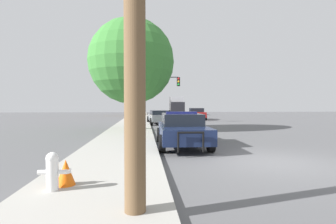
{
  "coord_description": "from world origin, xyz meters",
  "views": [
    {
      "loc": [
        -4.12,
        -7.83,
        1.83
      ],
      "look_at": [
        -1.72,
        18.27,
        1.08
      ],
      "focal_mm": 28.0,
      "sensor_mm": 36.0,
      "label": 1
    }
  ],
  "objects_px": {
    "traffic_light": "(159,89)",
    "box_truck": "(176,105)",
    "police_car": "(182,129)",
    "tree_sidewalk_far": "(134,88)",
    "car_background_midblock": "(159,117)",
    "fire_hydrant": "(52,170)",
    "car_background_oncoming": "(197,114)",
    "traffic_cone": "(66,172)",
    "tree_sidewalk_near": "(131,61)"
  },
  "relations": [
    {
      "from": "traffic_light",
      "to": "box_truck",
      "type": "relative_size",
      "value": 0.62
    },
    {
      "from": "police_car",
      "to": "tree_sidewalk_far",
      "type": "relative_size",
      "value": 0.67
    },
    {
      "from": "car_background_midblock",
      "to": "tree_sidewalk_far",
      "type": "bearing_deg",
      "value": 94.17
    },
    {
      "from": "police_car",
      "to": "box_truck",
      "type": "height_order",
      "value": "box_truck"
    },
    {
      "from": "police_car",
      "to": "tree_sidewalk_far",
      "type": "bearing_deg",
      "value": -82.75
    },
    {
      "from": "car_background_midblock",
      "to": "box_truck",
      "type": "relative_size",
      "value": 0.63
    },
    {
      "from": "fire_hydrant",
      "to": "traffic_light",
      "type": "distance_m",
      "value": 21.43
    },
    {
      "from": "police_car",
      "to": "car_background_oncoming",
      "type": "relative_size",
      "value": 1.19
    },
    {
      "from": "traffic_cone",
      "to": "box_truck",
      "type": "bearing_deg",
      "value": 79.58
    },
    {
      "from": "tree_sidewalk_near",
      "to": "box_truck",
      "type": "bearing_deg",
      "value": 76.51
    },
    {
      "from": "fire_hydrant",
      "to": "box_truck",
      "type": "relative_size",
      "value": 0.1
    },
    {
      "from": "tree_sidewalk_near",
      "to": "traffic_cone",
      "type": "xyz_separation_m",
      "value": [
        -0.8,
        -12.56,
        -4.4
      ]
    },
    {
      "from": "tree_sidewalk_near",
      "to": "police_car",
      "type": "bearing_deg",
      "value": -69.88
    },
    {
      "from": "traffic_light",
      "to": "car_background_oncoming",
      "type": "bearing_deg",
      "value": 45.18
    },
    {
      "from": "car_background_midblock",
      "to": "police_car",
      "type": "bearing_deg",
      "value": -93.04
    },
    {
      "from": "police_car",
      "to": "box_truck",
      "type": "xyz_separation_m",
      "value": [
        3.96,
        33.79,
        0.91
      ]
    },
    {
      "from": "box_truck",
      "to": "traffic_cone",
      "type": "height_order",
      "value": "box_truck"
    },
    {
      "from": "car_background_oncoming",
      "to": "tree_sidewalk_far",
      "type": "distance_m",
      "value": 16.2
    },
    {
      "from": "police_car",
      "to": "traffic_light",
      "type": "height_order",
      "value": "traffic_light"
    },
    {
      "from": "tree_sidewalk_far",
      "to": "traffic_light",
      "type": "bearing_deg",
      "value": -80.04
    },
    {
      "from": "police_car",
      "to": "traffic_cone",
      "type": "xyz_separation_m",
      "value": [
        -3.3,
        -5.73,
        -0.36
      ]
    },
    {
      "from": "police_car",
      "to": "car_background_midblock",
      "type": "relative_size",
      "value": 1.09
    },
    {
      "from": "police_car",
      "to": "tree_sidewalk_far",
      "type": "xyz_separation_m",
      "value": [
        -3.33,
        33.25,
        3.89
      ]
    },
    {
      "from": "police_car",
      "to": "fire_hydrant",
      "type": "xyz_separation_m",
      "value": [
        -3.46,
        -6.06,
        -0.23
      ]
    },
    {
      "from": "traffic_light",
      "to": "fire_hydrant",
      "type": "bearing_deg",
      "value": -99.08
    },
    {
      "from": "car_background_midblock",
      "to": "traffic_cone",
      "type": "xyz_separation_m",
      "value": [
        -3.01,
        -18.63,
        -0.3
      ]
    },
    {
      "from": "car_background_midblock",
      "to": "tree_sidewalk_far",
      "type": "height_order",
      "value": "tree_sidewalk_far"
    },
    {
      "from": "fire_hydrant",
      "to": "tree_sidewalk_far",
      "type": "bearing_deg",
      "value": 89.81
    },
    {
      "from": "tree_sidewalk_near",
      "to": "traffic_cone",
      "type": "height_order",
      "value": "tree_sidewalk_near"
    },
    {
      "from": "box_truck",
      "to": "tree_sidewalk_near",
      "type": "xyz_separation_m",
      "value": [
        -6.47,
        -26.96,
        3.13
      ]
    },
    {
      "from": "tree_sidewalk_far",
      "to": "traffic_cone",
      "type": "relative_size",
      "value": 13.82
    },
    {
      "from": "police_car",
      "to": "traffic_light",
      "type": "bearing_deg",
      "value": -88.06
    },
    {
      "from": "car_background_midblock",
      "to": "car_background_oncoming",
      "type": "bearing_deg",
      "value": 49.63
    },
    {
      "from": "traffic_light",
      "to": "box_truck",
      "type": "height_order",
      "value": "traffic_light"
    },
    {
      "from": "car_background_oncoming",
      "to": "box_truck",
      "type": "distance_m",
      "value": 14.14
    },
    {
      "from": "police_car",
      "to": "traffic_cone",
      "type": "relative_size",
      "value": 9.32
    },
    {
      "from": "tree_sidewalk_far",
      "to": "tree_sidewalk_near",
      "type": "relative_size",
      "value": 0.98
    },
    {
      "from": "police_car",
      "to": "tree_sidewalk_near",
      "type": "bearing_deg",
      "value": -68.34
    },
    {
      "from": "box_truck",
      "to": "tree_sidewalk_far",
      "type": "xyz_separation_m",
      "value": [
        -7.29,
        -0.54,
        2.98
      ]
    },
    {
      "from": "fire_hydrant",
      "to": "traffic_light",
      "type": "xyz_separation_m",
      "value": [
        3.35,
        20.97,
        2.88
      ]
    },
    {
      "from": "tree_sidewalk_near",
      "to": "traffic_cone",
      "type": "relative_size",
      "value": 14.14
    },
    {
      "from": "traffic_light",
      "to": "car_background_midblock",
      "type": "relative_size",
      "value": 1.0
    },
    {
      "from": "traffic_light",
      "to": "car_background_midblock",
      "type": "height_order",
      "value": "traffic_light"
    },
    {
      "from": "fire_hydrant",
      "to": "traffic_light",
      "type": "bearing_deg",
      "value": 80.92
    },
    {
      "from": "car_background_midblock",
      "to": "car_background_oncoming",
      "type": "relative_size",
      "value": 1.1
    },
    {
      "from": "car_background_midblock",
      "to": "car_background_oncoming",
      "type": "distance_m",
      "value": 8.4
    },
    {
      "from": "fire_hydrant",
      "to": "police_car",
      "type": "bearing_deg",
      "value": 60.3
    },
    {
      "from": "police_car",
      "to": "car_background_midblock",
      "type": "bearing_deg",
      "value": -87.18
    },
    {
      "from": "tree_sidewalk_far",
      "to": "tree_sidewalk_near",
      "type": "xyz_separation_m",
      "value": [
        0.82,
        -26.41,
        0.15
      ]
    },
    {
      "from": "fire_hydrant",
      "to": "car_background_oncoming",
      "type": "height_order",
      "value": "car_background_oncoming"
    }
  ]
}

